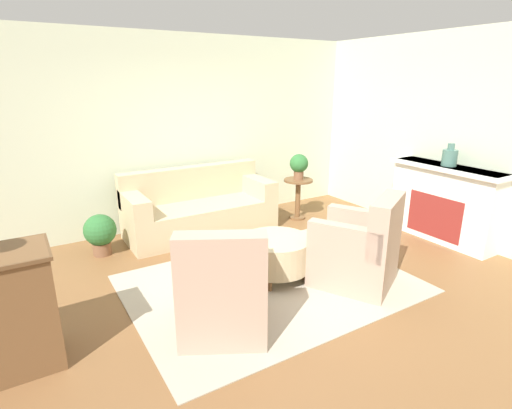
{
  "coord_description": "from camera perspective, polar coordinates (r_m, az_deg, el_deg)",
  "views": [
    {
      "loc": [
        -2.19,
        -3.28,
        2.16
      ],
      "look_at": [
        0.15,
        0.55,
        0.75
      ],
      "focal_mm": 28.0,
      "sensor_mm": 36.0,
      "label": 1
    }
  ],
  "objects": [
    {
      "name": "wall_back",
      "position": [
        6.19,
        -10.63,
        10.09
      ],
      "size": [
        8.8,
        0.12,
        2.8
      ],
      "color": "beige",
      "rests_on": "ground_plane"
    },
    {
      "name": "potted_plant_floor",
      "position": [
        5.45,
        -21.36,
        -3.7
      ],
      "size": [
        0.4,
        0.4,
        0.54
      ],
      "color": "brown",
      "rests_on": "ground_plane"
    },
    {
      "name": "fireplace",
      "position": [
        6.07,
        25.25,
        0.38
      ],
      "size": [
        0.44,
        1.57,
        1.06
      ],
      "color": "white",
      "rests_on": "ground_plane"
    },
    {
      "name": "ottoman_table",
      "position": [
        4.51,
        2.88,
        -6.91
      ],
      "size": [
        0.77,
        0.77,
        0.47
      ],
      "color": "#C6B289",
      "rests_on": "rug"
    },
    {
      "name": "couch",
      "position": [
        5.88,
        -8.08,
        -0.75
      ],
      "size": [
        2.13,
        0.86,
        0.93
      ],
      "color": "#C6B289",
      "rests_on": "ground_plane"
    },
    {
      "name": "armchair_right",
      "position": [
        4.47,
        14.56,
        -6.43
      ],
      "size": [
        1.03,
        1.07,
        1.02
      ],
      "color": "tan",
      "rests_on": "rug"
    },
    {
      "name": "side_table",
      "position": [
        6.41,
        6.02,
        1.69
      ],
      "size": [
        0.46,
        0.46,
        0.65
      ],
      "color": "brown",
      "rests_on": "ground_plane"
    },
    {
      "name": "vase_mantel_near",
      "position": [
        5.92,
        25.93,
        6.12
      ],
      "size": [
        0.19,
        0.19,
        0.3
      ],
      "color": "#477066",
      "rests_on": "fireplace"
    },
    {
      "name": "ground_plane",
      "position": [
        4.49,
        2.06,
        -11.29
      ],
      "size": [
        16.0,
        16.0,
        0.0
      ],
      "primitive_type": "plane",
      "color": "brown"
    },
    {
      "name": "armchair_left",
      "position": [
        3.57,
        -4.79,
        -12.24
      ],
      "size": [
        1.03,
        1.07,
        1.02
      ],
      "color": "tan",
      "rests_on": "rug"
    },
    {
      "name": "wall_right",
      "position": [
        6.18,
        26.39,
        8.59
      ],
      "size": [
        0.12,
        9.88,
        2.8
      ],
      "color": "beige",
      "rests_on": "ground_plane"
    },
    {
      "name": "potted_plant_on_side_table",
      "position": [
        6.3,
        6.15,
        5.67
      ],
      "size": [
        0.29,
        0.29,
        0.4
      ],
      "color": "brown",
      "rests_on": "side_table"
    },
    {
      "name": "rug",
      "position": [
        4.49,
        2.06,
        -11.23
      ],
      "size": [
        2.99,
        2.22,
        0.01
      ],
      "color": "#B2A893",
      "rests_on": "ground_plane"
    }
  ]
}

